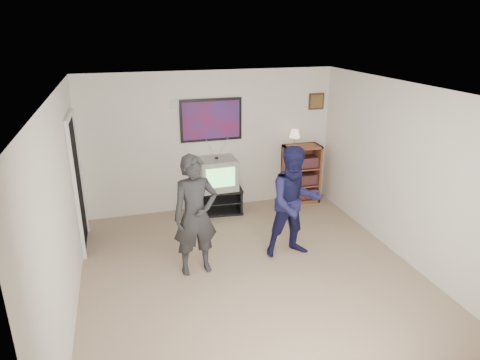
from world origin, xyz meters
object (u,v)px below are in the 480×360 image
media_stand (216,200)px  person_tall (195,216)px  person_short (295,202)px  crt_television (217,174)px  bookshelf (301,174)px

media_stand → person_tall: (-0.70, -1.85, 0.61)m
media_stand → person_short: (0.75, -1.78, 0.60)m
crt_television → person_tall: bearing=-113.5°
media_stand → bookshelf: (1.67, 0.05, 0.33)m
crt_television → person_tall: 1.99m
media_stand → person_tall: size_ratio=0.57×
bookshelf → media_stand: bearing=-178.3°
crt_television → person_tall: (-0.72, -1.85, 0.10)m
person_tall → person_short: person_tall is taller
media_stand → person_short: size_ratio=0.58×
bookshelf → person_tall: (-2.37, -1.90, 0.28)m
person_short → person_tall: bearing=-176.8°
crt_television → person_short: size_ratio=0.40×
media_stand → bookshelf: bearing=7.6°
media_stand → bookshelf: size_ratio=0.87×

